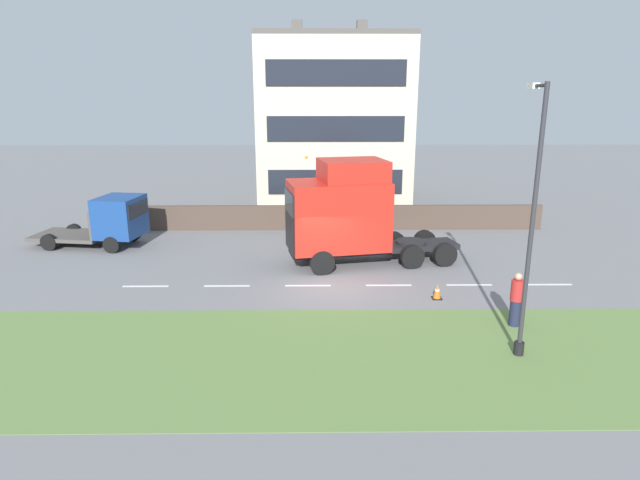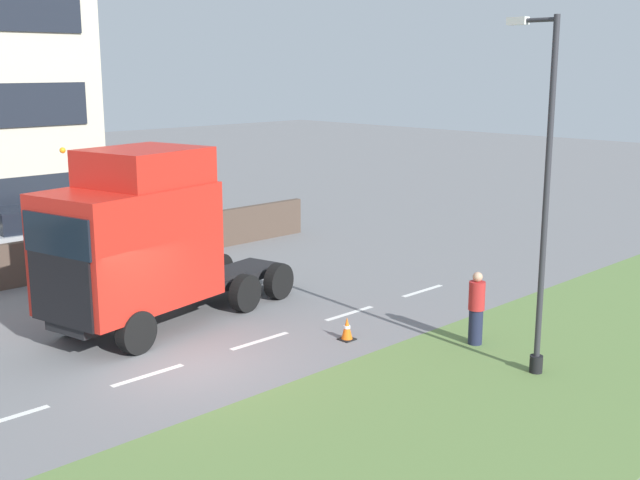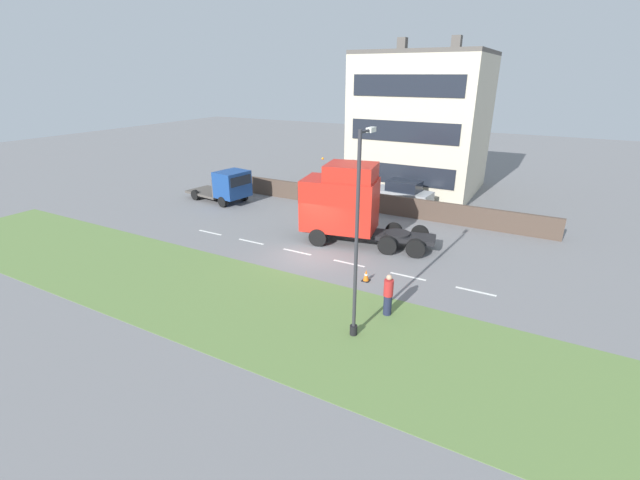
{
  "view_description": "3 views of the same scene",
  "coord_description": "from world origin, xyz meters",
  "px_view_note": "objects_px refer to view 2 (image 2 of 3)",
  "views": [
    {
      "loc": [
        -19.87,
        0.67,
        7.32
      ],
      "look_at": [
        -0.46,
        0.43,
        2.0
      ],
      "focal_mm": 30.0,
      "sensor_mm": 36.0,
      "label": 1
    },
    {
      "loc": [
        -14.38,
        9.77,
        6.6
      ],
      "look_at": [
        -1.71,
        -2.69,
        2.75
      ],
      "focal_mm": 45.0,
      "sensor_mm": 36.0,
      "label": 2
    },
    {
      "loc": [
        -18.6,
        -10.87,
        9.27
      ],
      "look_at": [
        -0.79,
        -1.0,
        1.34
      ],
      "focal_mm": 24.0,
      "sensor_mm": 36.0,
      "label": 3
    }
  ],
  "objects_px": {
    "traffic_cone_lead": "(347,329)",
    "parked_car": "(29,240)",
    "lorry_cab": "(138,241)",
    "pedestrian": "(476,309)",
    "lamp_post": "(542,211)"
  },
  "relations": [
    {
      "from": "lorry_cab",
      "to": "parked_car",
      "type": "xyz_separation_m",
      "value": [
        8.02,
        -0.81,
        -1.32
      ]
    },
    {
      "from": "lorry_cab",
      "to": "lamp_post",
      "type": "relative_size",
      "value": 1.03
    },
    {
      "from": "parked_car",
      "to": "lorry_cab",
      "type": "bearing_deg",
      "value": 178.95
    },
    {
      "from": "lorry_cab",
      "to": "parked_car",
      "type": "height_order",
      "value": "lorry_cab"
    },
    {
      "from": "lorry_cab",
      "to": "pedestrian",
      "type": "xyz_separation_m",
      "value": [
        -6.58,
        -5.18,
        -1.44
      ]
    },
    {
      "from": "lorry_cab",
      "to": "lamp_post",
      "type": "distance_m",
      "value": 9.75
    },
    {
      "from": "parked_car",
      "to": "lamp_post",
      "type": "height_order",
      "value": "lamp_post"
    },
    {
      "from": "lorry_cab",
      "to": "lamp_post",
      "type": "height_order",
      "value": "lamp_post"
    },
    {
      "from": "lamp_post",
      "to": "pedestrian",
      "type": "relative_size",
      "value": 4.21
    },
    {
      "from": "traffic_cone_lead",
      "to": "parked_car",
      "type": "bearing_deg",
      "value": 11.11
    },
    {
      "from": "parked_car",
      "to": "pedestrian",
      "type": "height_order",
      "value": "parked_car"
    },
    {
      "from": "parked_car",
      "to": "pedestrian",
      "type": "distance_m",
      "value": 15.24
    },
    {
      "from": "parked_car",
      "to": "pedestrian",
      "type": "bearing_deg",
      "value": -158.64
    },
    {
      "from": "lorry_cab",
      "to": "pedestrian",
      "type": "distance_m",
      "value": 8.5
    },
    {
      "from": "pedestrian",
      "to": "traffic_cone_lead",
      "type": "xyz_separation_m",
      "value": [
        2.41,
        1.98,
        -0.61
      ]
    }
  ]
}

